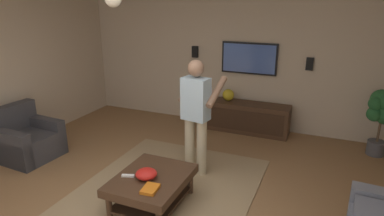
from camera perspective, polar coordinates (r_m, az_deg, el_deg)
wall_back_tv at (r=6.50m, az=7.05°, el=9.19°), size 0.10×6.23×2.80m
area_rug at (r=4.42m, az=-5.39°, el=-14.71°), size 3.01×2.20×0.01m
armchair at (r=5.88m, az=-26.32°, el=-4.98°), size 0.84×0.85×0.82m
coffee_table at (r=4.12m, az=-6.85°, el=-12.69°), size 1.00×0.80×0.40m
media_console at (r=6.38m, az=8.66°, el=-1.50°), size 0.45×1.70×0.55m
tv at (r=6.33m, az=9.68°, el=8.33°), size 0.05×1.03×0.58m
person_standing at (r=4.58m, az=0.75°, el=-0.52°), size 0.60×0.60×1.64m
potted_plant_tall at (r=5.98m, az=29.57°, el=-0.61°), size 0.43×0.44×1.06m
bowl at (r=4.01m, az=-7.78°, el=-11.04°), size 0.25×0.25×0.11m
remote_white at (r=4.10m, az=-10.84°, el=-11.24°), size 0.09×0.16×0.02m
book at (r=3.80m, az=-7.12°, el=-13.49°), size 0.24×0.18×0.04m
vase_round at (r=6.37m, az=6.18°, el=2.23°), size 0.22×0.22×0.22m
wall_speaker_left at (r=6.20m, az=19.38°, el=7.09°), size 0.06×0.12×0.22m
wall_speaker_right at (r=6.67m, az=0.52°, el=9.53°), size 0.06×0.12×0.22m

